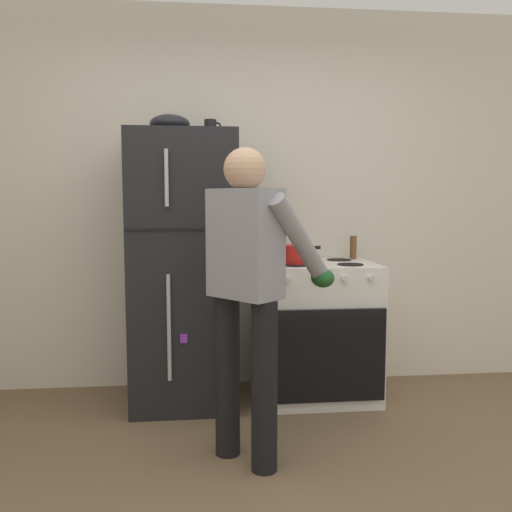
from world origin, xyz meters
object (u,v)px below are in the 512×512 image
object	(u,v)px
stove_range	(318,330)
coffee_mug	(211,127)
person_cook	(250,278)
mixing_bowl	(170,124)
refrigerator	(184,270)
red_pot	(296,254)
pepper_mill	(353,247)

from	to	relation	value
stove_range	coffee_mug	size ratio (longest dim) A/B	8.30
person_cook	mixing_bowl	world-z (taller)	mixing_bowl
refrigerator	red_pot	xyz separation A→B (m)	(0.74, -0.05, 0.10)
red_pot	coffee_mug	distance (m)	1.01
refrigerator	stove_range	bearing A→B (deg)	-0.64
stove_range	mixing_bowl	xyz separation A→B (m)	(-0.98, 0.01, 1.37)
pepper_mill	refrigerator	bearing A→B (deg)	-170.52
person_cook	red_pot	bearing A→B (deg)	65.03
coffee_mug	mixing_bowl	world-z (taller)	mixing_bowl
stove_range	person_cook	xyz separation A→B (m)	(-0.55, -0.87, 0.49)
red_pot	pepper_mill	bearing A→B (deg)	28.52
stove_range	red_pot	world-z (taller)	red_pot
person_cook	refrigerator	bearing A→B (deg)	111.96
stove_range	pepper_mill	xyz separation A→B (m)	(0.30, 0.21, 0.55)
refrigerator	red_pot	distance (m)	0.75
refrigerator	mixing_bowl	xyz separation A→B (m)	(-0.08, 0.00, 0.95)
coffee_mug	mixing_bowl	xyz separation A→B (m)	(-0.26, -0.05, 0.01)
pepper_mill	mixing_bowl	xyz separation A→B (m)	(-1.28, -0.20, 0.82)
stove_range	person_cook	size ratio (longest dim) A/B	0.58
refrigerator	coffee_mug	bearing A→B (deg)	15.40
coffee_mug	pepper_mill	distance (m)	1.31
stove_range	mixing_bowl	world-z (taller)	mixing_bowl
person_cook	red_pot	xyz separation A→B (m)	(0.39, 0.83, 0.04)
person_cook	pepper_mill	world-z (taller)	person_cook
person_cook	coffee_mug	xyz separation A→B (m)	(-0.17, 0.93, 0.87)
red_pot	pepper_mill	xyz separation A→B (m)	(0.46, 0.25, 0.02)
person_cook	coffee_mug	distance (m)	1.28
pepper_mill	stove_range	bearing A→B (deg)	-144.96
person_cook	stove_range	bearing A→B (deg)	57.84
refrigerator	red_pot	size ratio (longest dim) A/B	5.53
person_cook	pepper_mill	size ratio (longest dim) A/B	9.99
stove_range	pepper_mill	world-z (taller)	pepper_mill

